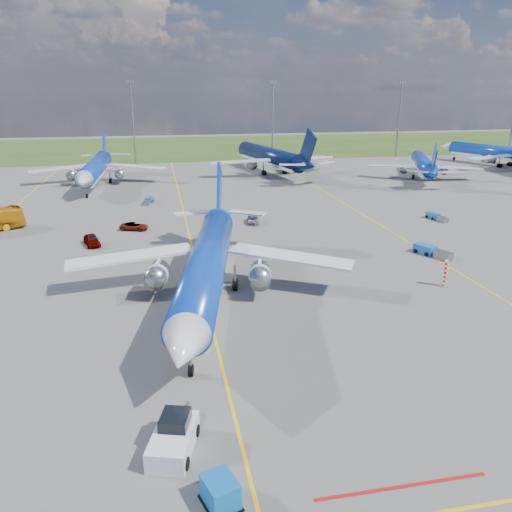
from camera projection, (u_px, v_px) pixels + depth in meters
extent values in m
plane|color=#51514F|center=(216.00, 343.00, 42.38)|extent=(400.00, 400.00, 0.00)
cube|color=#2D4719|center=(168.00, 147.00, 181.83)|extent=(400.00, 80.00, 0.01)
cube|color=gold|center=(191.00, 242.00, 70.27)|extent=(0.25, 160.00, 0.02)
cube|color=gold|center=(363.00, 215.00, 85.04)|extent=(0.25, 120.00, 0.02)
cube|color=#A5140F|center=(402.00, 487.00, 27.10)|extent=(10.00, 0.25, 0.02)
cylinder|color=slate|center=(133.00, 124.00, 139.30)|extent=(0.50, 0.50, 22.00)
cube|color=slate|center=(130.00, 81.00, 135.69)|extent=(2.20, 0.50, 0.80)
cylinder|color=slate|center=(272.00, 122.00, 146.61)|extent=(0.50, 0.50, 22.00)
cube|color=slate|center=(273.00, 82.00, 142.99)|extent=(2.20, 0.50, 0.80)
cylinder|color=slate|center=(399.00, 121.00, 153.91)|extent=(0.50, 0.50, 22.00)
cube|color=slate|center=(402.00, 82.00, 150.29)|extent=(2.20, 0.50, 0.80)
cylinder|color=red|center=(445.00, 273.00, 54.08)|extent=(0.50, 0.50, 3.00)
cube|color=silver|center=(173.00, 441.00, 29.62)|extent=(3.42, 4.82, 1.35)
cube|color=black|center=(175.00, 421.00, 29.91)|extent=(2.12, 2.26, 0.93)
cube|color=slate|center=(184.00, 414.00, 32.19)|extent=(0.95, 2.46, 0.21)
cube|color=#0C59A9|center=(220.00, 492.00, 25.75)|extent=(2.06, 2.31, 1.53)
imported|color=#999999|center=(92.00, 240.00, 68.51)|extent=(2.97, 4.76, 1.51)
imported|color=#999999|center=(134.00, 226.00, 75.91)|extent=(4.66, 3.16, 1.18)
imported|color=#999999|center=(253.00, 219.00, 79.72)|extent=(2.37, 4.51, 1.25)
cube|color=#1B56A3|center=(425.00, 249.00, 65.15)|extent=(2.51, 3.17, 1.19)
cube|color=slate|center=(443.00, 255.00, 63.01)|extent=(2.06, 2.50, 0.97)
cube|color=#1A5A9C|center=(149.00, 200.00, 94.37)|extent=(1.69, 2.54, 0.99)
cube|color=slate|center=(147.00, 203.00, 92.18)|extent=(1.41, 1.97, 0.81)
cube|color=#17508A|center=(433.00, 216.00, 82.63)|extent=(1.62, 2.47, 0.96)
cube|color=slate|center=(442.00, 219.00, 80.65)|extent=(1.36, 1.92, 0.79)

